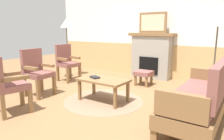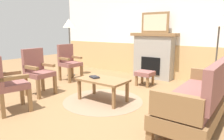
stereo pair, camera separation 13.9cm
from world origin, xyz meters
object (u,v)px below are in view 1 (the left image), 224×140
fireplace (151,55)px  floor_lamp_by_chairs (66,27)px  couch (201,98)px  armchair_by_window_left (36,70)px  coffee_table (103,82)px  floor_lamp_by_couch (218,25)px  footstool (144,74)px  framed_picture (153,23)px  armchair_near_fireplace (67,61)px  book_on_table (95,77)px  armchair_front_left (7,82)px

fireplace → floor_lamp_by_chairs: (-2.14, -1.20, 0.80)m
couch → armchair_by_window_left: 3.19m
couch → floor_lamp_by_chairs: (-3.94, 1.15, 1.05)m
coffee_table → armchair_by_window_left: bearing=-160.5°
coffee_table → floor_lamp_by_chairs: size_ratio=0.57×
fireplace → floor_lamp_by_couch: size_ratio=0.77×
footstool → floor_lamp_by_chairs: (-2.33, -0.32, 1.17)m
footstool → floor_lamp_by_chairs: bearing=-172.1°
floor_lamp_by_chairs → armchair_by_window_left: bearing=-64.3°
armchair_by_window_left → floor_lamp_by_couch: bearing=30.9°
couch → framed_picture: bearing=127.6°
fireplace → armchair_near_fireplace: (-1.76, -1.60, -0.11)m
footstool → armchair_by_window_left: armchair_by_window_left is taller
coffee_table → book_on_table: book_on_table is taller
armchair_near_fireplace → armchair_front_left: same height
armchair_near_fireplace → book_on_table: bearing=-26.1°
book_on_table → footstool: book_on_table is taller
couch → floor_lamp_by_chairs: 4.24m
fireplace → framed_picture: framed_picture is taller
coffee_table → armchair_near_fireplace: size_ratio=0.98×
armchair_front_left → floor_lamp_by_couch: size_ratio=0.58×
couch → coffee_table: bearing=-179.5°
framed_picture → book_on_table: 2.64m
couch → armchair_front_left: 3.03m
footstool → floor_lamp_by_chairs: floor_lamp_by_chairs is taller
book_on_table → floor_lamp_by_couch: (1.91, 1.39, 1.00)m
fireplace → framed_picture: (0.00, 0.00, 0.91)m
armchair_near_fireplace → armchair_by_window_left: 1.32m
armchair_near_fireplace → floor_lamp_by_chairs: (-0.37, 0.40, 0.91)m
framed_picture → floor_lamp_by_chairs: framed_picture is taller
armchair_front_left → book_on_table: bearing=61.4°
coffee_table → armchair_front_left: 1.67m
fireplace → footstool: bearing=-77.8°
framed_picture → footstool: framed_picture is taller
floor_lamp_by_chairs → footstool: bearing=7.9°
framed_picture → fireplace: bearing=-90.0°
couch → footstool: 2.18m
armchair_by_window_left → floor_lamp_by_couch: 3.73m
footstool → floor_lamp_by_couch: floor_lamp_by_couch is taller
couch → book_on_table: (-1.95, -0.04, 0.06)m
coffee_table → book_on_table: 0.20m
footstool → fireplace: bearing=102.2°
couch → footstool: (-1.61, 1.47, -0.11)m
couch → armchair_near_fireplace: same height
fireplace → floor_lamp_by_chairs: 2.57m
fireplace → armchair_front_left: size_ratio=1.33×
fireplace → armchair_near_fireplace: bearing=-137.8°
framed_picture → couch: framed_picture is taller
floor_lamp_by_couch → coffee_table: bearing=-141.5°
coffee_table → armchair_near_fireplace: armchair_near_fireplace is taller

